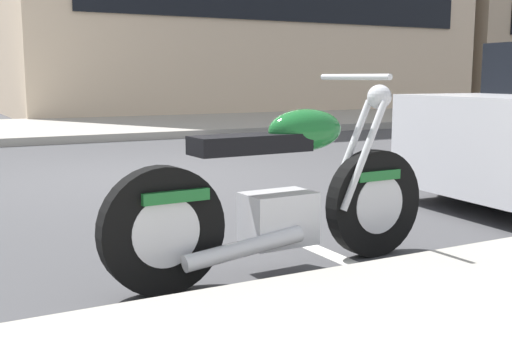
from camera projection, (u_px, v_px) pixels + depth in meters
The scene contains 4 objects.
ground_plane at pixel (148, 177), 7.13m from camera, with size 260.00×260.00×0.00m, color #3D3D3F.
sidewalk_far_curb at pixel (473, 113), 18.42m from camera, with size 120.00×5.00×0.14m, color gray.
parking_stall_stripe at pixel (320, 251), 4.11m from camera, with size 0.12×2.20×0.01m, color silver.
parked_motorcycle at pixel (282, 197), 3.61m from camera, with size 2.09×0.62×1.13m.
Camera 1 is at (-2.25, -6.79, 1.12)m, focal length 44.63 mm.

